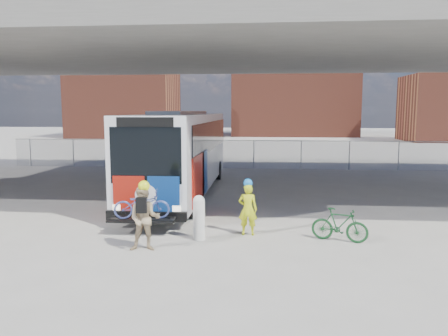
# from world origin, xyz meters

# --- Properties ---
(ground) EXTENTS (160.00, 160.00, 0.00)m
(ground) POSITION_xyz_m (0.00, 0.00, 0.00)
(ground) COLOR #9E9991
(ground) RESTS_ON ground
(bus) EXTENTS (2.67, 12.98, 3.69)m
(bus) POSITION_xyz_m (-2.00, 3.21, 2.11)
(bus) COLOR silver
(bus) RESTS_ON ground
(overpass) EXTENTS (40.00, 16.00, 7.95)m
(overpass) POSITION_xyz_m (0.00, 4.00, 6.54)
(overpass) COLOR #605E59
(overpass) RESTS_ON ground
(chainlink_fence) EXTENTS (30.00, 0.06, 30.00)m
(chainlink_fence) POSITION_xyz_m (0.00, 12.00, 1.42)
(chainlink_fence) COLOR gray
(chainlink_fence) RESTS_ON ground
(brick_buildings) EXTENTS (54.00, 22.00, 12.00)m
(brick_buildings) POSITION_xyz_m (1.23, 48.23, 5.42)
(brick_buildings) COLOR brown
(brick_buildings) RESTS_ON ground
(smokestack) EXTENTS (2.20, 2.20, 25.00)m
(smokestack) POSITION_xyz_m (14.00, 55.00, 12.50)
(smokestack) COLOR brown
(smokestack) RESTS_ON ground
(bollard) EXTENTS (0.34, 0.34, 1.30)m
(bollard) POSITION_xyz_m (-0.22, -3.75, 0.70)
(bollard) COLOR white
(bollard) RESTS_ON ground
(cyclist_hivis) EXTENTS (0.59, 0.41, 1.71)m
(cyclist_hivis) POSITION_xyz_m (1.17, -3.12, 0.82)
(cyclist_hivis) COLOR #C9D716
(cyclist_hivis) RESTS_ON ground
(cyclist_tan) EXTENTS (0.92, 0.76, 1.89)m
(cyclist_tan) POSITION_xyz_m (-1.50, -4.87, 0.89)
(cyclist_tan) COLOR tan
(cyclist_tan) RESTS_ON ground
(bike_parked) EXTENTS (1.66, 0.93, 0.96)m
(bike_parked) POSITION_xyz_m (3.79, -3.55, 0.48)
(bike_parked) COLOR #164621
(bike_parked) RESTS_ON ground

